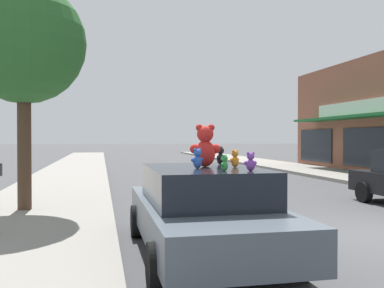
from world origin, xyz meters
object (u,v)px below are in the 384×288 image
teddy_bear_black (220,156)px  teddy_bear_blue (197,159)px  plush_art_car (203,209)px  teddy_bear_purple (251,162)px  teddy_bear_giant (205,146)px  teddy_bear_orange (235,159)px  teddy_bear_green (224,163)px  street_tree (24,44)px

teddy_bear_black → teddy_bear_blue: teddy_bear_black is taller
plush_art_car → teddy_bear_purple: 1.28m
plush_art_car → teddy_bear_giant: (0.07, 0.17, 1.00)m
teddy_bear_orange → teddy_bear_purple: size_ratio=1.02×
teddy_bear_orange → teddy_bear_blue: teddy_bear_blue is taller
teddy_bear_giant → teddy_bear_black: (0.39, 0.47, -0.18)m
teddy_bear_green → teddy_bear_orange: teddy_bear_orange is taller
teddy_bear_green → teddy_bear_orange: 0.85m
teddy_bear_green → teddy_bear_purple: bearing=115.6°
teddy_bear_purple → teddy_bear_blue: size_ratio=0.88×
teddy_bear_orange → teddy_bear_black: (-0.04, 0.70, 0.02)m
street_tree → plush_art_car: bearing=-51.3°
teddy_bear_green → teddy_bear_purple: (0.37, -0.07, 0.02)m
teddy_bear_green → street_tree: street_tree is taller
teddy_bear_blue → plush_art_car: bearing=-155.4°
teddy_bear_giant → teddy_bear_black: teddy_bear_giant is taller
teddy_bear_orange → teddy_bear_black: teddy_bear_black is taller
teddy_bear_giant → teddy_bear_purple: size_ratio=2.55×
street_tree → teddy_bear_black: bearing=-43.0°
teddy_bear_orange → street_tree: bearing=-81.9°
teddy_bear_black → teddy_bear_blue: size_ratio=1.04×
teddy_bear_orange → teddy_bear_blue: bearing=-24.6°
teddy_bear_orange → teddy_bear_black: size_ratio=0.87×
teddy_bear_black → teddy_bear_giant: bearing=-9.5°
teddy_bear_green → teddy_bear_black: (0.35, 1.45, 0.04)m
plush_art_car → teddy_bear_green: teddy_bear_green is taller
teddy_bear_green → teddy_bear_giant: bearing=-141.4°
teddy_bear_giant → teddy_bear_green: size_ratio=2.98×
teddy_bear_purple → teddy_bear_blue: 0.94m
teddy_bear_purple → street_tree: size_ratio=0.05×
plush_art_car → teddy_bear_orange: bearing=-6.6°
teddy_bear_green → teddy_bear_blue: size_ratio=0.75×
teddy_bear_black → teddy_bear_purple: bearing=30.9°
plush_art_car → teddy_bear_blue: teddy_bear_blue is taller
teddy_bear_giant → teddy_bear_black: size_ratio=2.17×
plush_art_car → teddy_bear_purple: (0.48, -0.88, 0.80)m
plush_art_car → teddy_bear_green: size_ratio=20.04×
plush_art_car → teddy_bear_orange: (0.51, -0.06, 0.80)m
teddy_bear_green → plush_art_car: bearing=-135.8°
plush_art_car → teddy_bear_black: 1.14m
plush_art_car → street_tree: street_tree is taller
plush_art_car → street_tree: 6.43m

